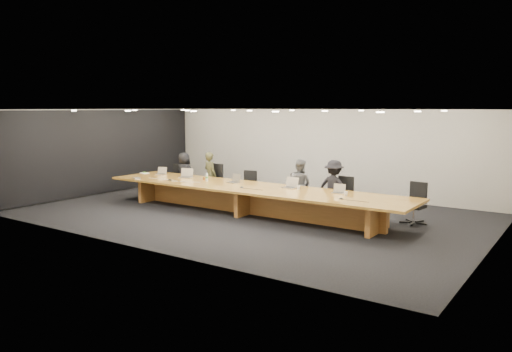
{
  "coord_description": "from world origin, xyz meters",
  "views": [
    {
      "loc": [
        7.63,
        -10.79,
        2.85
      ],
      "look_at": [
        0.0,
        0.3,
        1.0
      ],
      "focal_mm": 35.0,
      "sensor_mm": 36.0,
      "label": 1
    }
  ],
  "objects_px": {
    "chair_far_right": "(414,203)",
    "laptop_d": "(289,183)",
    "chair_far_left": "(175,179)",
    "av_box": "(137,178)",
    "conference_table": "(250,195)",
    "mic_left": "(170,180)",
    "amber_mug": "(204,179)",
    "paper_cup_near": "(299,188)",
    "chair_mid_left": "(247,187)",
    "person_d": "(334,187)",
    "chair_mid_right": "(291,191)",
    "person_c": "(299,185)",
    "laptop_b": "(186,173)",
    "chair_right": "(342,196)",
    "laptop_a": "(161,171)",
    "water_bottle": "(207,177)",
    "laptop_c": "(233,178)",
    "chair_left": "(213,181)",
    "person_a": "(184,174)",
    "mic_center": "(242,187)",
    "laptop_e": "(338,189)",
    "paper_cup_far": "(346,194)",
    "person_b": "(210,176)",
    "mic_right": "(341,198)"
  },
  "relations": [
    {
      "from": "chair_mid_right",
      "to": "person_c",
      "type": "bearing_deg",
      "value": 17.27
    },
    {
      "from": "chair_left",
      "to": "person_d",
      "type": "bearing_deg",
      "value": 8.4
    },
    {
      "from": "person_b",
      "to": "person_c",
      "type": "relative_size",
      "value": 1.03
    },
    {
      "from": "laptop_c",
      "to": "mic_left",
      "type": "height_order",
      "value": "laptop_c"
    },
    {
      "from": "conference_table",
      "to": "chair_far_right",
      "type": "relative_size",
      "value": 8.56
    },
    {
      "from": "chair_left",
      "to": "amber_mug",
      "type": "bearing_deg",
      "value": -55.73
    },
    {
      "from": "person_a",
      "to": "chair_far_right",
      "type": "bearing_deg",
      "value": -175.82
    },
    {
      "from": "chair_right",
      "to": "laptop_a",
      "type": "distance_m",
      "value": 5.93
    },
    {
      "from": "chair_right",
      "to": "person_a",
      "type": "height_order",
      "value": "person_a"
    },
    {
      "from": "paper_cup_near",
      "to": "chair_right",
      "type": "bearing_deg",
      "value": 48.67
    },
    {
      "from": "mic_left",
      "to": "water_bottle",
      "type": "bearing_deg",
      "value": 26.27
    },
    {
      "from": "chair_mid_left",
      "to": "person_d",
      "type": "xyz_separation_m",
      "value": [
        2.78,
        0.09,
        0.23
      ]
    },
    {
      "from": "chair_far_right",
      "to": "laptop_d",
      "type": "bearing_deg",
      "value": -154.22
    },
    {
      "from": "conference_table",
      "to": "laptop_c",
      "type": "xyz_separation_m",
      "value": [
        -0.77,
        0.28,
        0.36
      ]
    },
    {
      "from": "person_d",
      "to": "paper_cup_far",
      "type": "xyz_separation_m",
      "value": [
        0.85,
        -1.1,
        0.07
      ]
    },
    {
      "from": "person_d",
      "to": "paper_cup_near",
      "type": "xyz_separation_m",
      "value": [
        -0.57,
        -0.91,
        0.06
      ]
    },
    {
      "from": "laptop_b",
      "to": "laptop_d",
      "type": "height_order",
      "value": "laptop_d"
    },
    {
      "from": "person_d",
      "to": "mic_left",
      "type": "bearing_deg",
      "value": 21.98
    },
    {
      "from": "person_d",
      "to": "mic_center",
      "type": "xyz_separation_m",
      "value": [
        -1.95,
        -1.52,
        0.03
      ]
    },
    {
      "from": "chair_left",
      "to": "mic_center",
      "type": "xyz_separation_m",
      "value": [
        2.21,
        -1.47,
        0.2
      ]
    },
    {
      "from": "amber_mug",
      "to": "laptop_a",
      "type": "bearing_deg",
      "value": 174.53
    },
    {
      "from": "chair_right",
      "to": "water_bottle",
      "type": "bearing_deg",
      "value": -161.35
    },
    {
      "from": "av_box",
      "to": "mic_right",
      "type": "relative_size",
      "value": 1.92
    },
    {
      "from": "mic_left",
      "to": "paper_cup_far",
      "type": "bearing_deg",
      "value": 5.75
    },
    {
      "from": "conference_table",
      "to": "mic_left",
      "type": "bearing_deg",
      "value": -171.67
    },
    {
      "from": "amber_mug",
      "to": "paper_cup_near",
      "type": "bearing_deg",
      "value": 2.43
    },
    {
      "from": "person_a",
      "to": "paper_cup_far",
      "type": "height_order",
      "value": "person_a"
    },
    {
      "from": "person_c",
      "to": "paper_cup_near",
      "type": "bearing_deg",
      "value": 116.77
    },
    {
      "from": "av_box",
      "to": "person_d",
      "type": "bearing_deg",
      "value": 43.86
    },
    {
      "from": "chair_mid_right",
      "to": "mic_left",
      "type": "distance_m",
      "value": 3.56
    },
    {
      "from": "laptop_b",
      "to": "av_box",
      "type": "height_order",
      "value": "laptop_b"
    },
    {
      "from": "conference_table",
      "to": "chair_far_left",
      "type": "bearing_deg",
      "value": 163.16
    },
    {
      "from": "chair_far_right",
      "to": "laptop_e",
      "type": "xyz_separation_m",
      "value": [
        -1.59,
        -0.97,
        0.34
      ]
    },
    {
      "from": "laptop_d",
      "to": "av_box",
      "type": "distance_m",
      "value": 4.77
    },
    {
      "from": "conference_table",
      "to": "person_d",
      "type": "xyz_separation_m",
      "value": [
        1.88,
        1.25,
        0.21
      ]
    },
    {
      "from": "chair_right",
      "to": "paper_cup_near",
      "type": "relative_size",
      "value": 11.92
    },
    {
      "from": "chair_mid_right",
      "to": "chair_far_right",
      "type": "distance_m",
      "value": 3.44
    },
    {
      "from": "chair_far_left",
      "to": "av_box",
      "type": "bearing_deg",
      "value": -89.89
    },
    {
      "from": "person_b",
      "to": "laptop_b",
      "type": "xyz_separation_m",
      "value": [
        -0.23,
        -0.88,
        0.16
      ]
    },
    {
      "from": "water_bottle",
      "to": "mic_right",
      "type": "relative_size",
      "value": 1.89
    },
    {
      "from": "av_box",
      "to": "mic_left",
      "type": "relative_size",
      "value": 1.65
    },
    {
      "from": "person_b",
      "to": "chair_mid_left",
      "type": "bearing_deg",
      "value": -162.97
    },
    {
      "from": "amber_mug",
      "to": "chair_left",
      "type": "bearing_deg",
      "value": 116.64
    },
    {
      "from": "conference_table",
      "to": "laptop_e",
      "type": "height_order",
      "value": "laptop_e"
    },
    {
      "from": "laptop_c",
      "to": "amber_mug",
      "type": "distance_m",
      "value": 1.02
    },
    {
      "from": "chair_left",
      "to": "conference_table",
      "type": "bearing_deg",
      "value": -20.08
    },
    {
      "from": "person_d",
      "to": "laptop_b",
      "type": "distance_m",
      "value": 4.55
    },
    {
      "from": "mic_center",
      "to": "laptop_e",
      "type": "bearing_deg",
      "value": 14.5
    },
    {
      "from": "laptop_a",
      "to": "laptop_d",
      "type": "distance_m",
      "value": 4.75
    },
    {
      "from": "chair_mid_right",
      "to": "laptop_a",
      "type": "height_order",
      "value": "chair_mid_right"
    }
  ]
}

